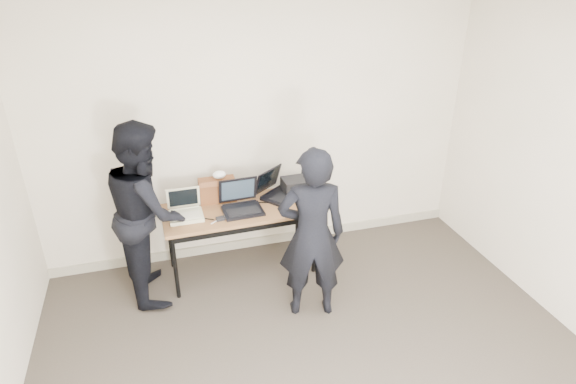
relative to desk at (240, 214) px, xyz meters
name	(u,v)px	position (x,y,z in m)	size (l,w,h in m)	color
room	(346,248)	(0.33, -1.83, 0.69)	(4.60, 4.60, 2.80)	#3D362E
desk	(240,214)	(0.00, 0.00, 0.00)	(1.52, 0.69, 0.72)	brown
laptop_beige	(185,211)	(-0.52, 0.00, 0.11)	(0.31, 0.31, 0.25)	beige
laptop_center	(241,203)	(0.01, -0.01, 0.13)	(0.39, 0.38, 0.29)	black
laptop_right	(276,190)	(0.42, 0.18, 0.12)	(0.52, 0.51, 0.28)	black
leather_satchel	(217,189)	(-0.18, 0.23, 0.19)	(0.36, 0.18, 0.25)	brown
tissue	(219,175)	(-0.15, 0.23, 0.34)	(0.13, 0.10, 0.08)	white
equipment_box	(296,186)	(0.63, 0.19, 0.14)	(0.27, 0.23, 0.15)	black
power_brick	(220,219)	(-0.22, -0.17, 0.07)	(0.08, 0.05, 0.03)	black
cables	(245,207)	(0.05, 0.01, 0.06)	(1.14, 0.51, 0.01)	black
person_typist	(312,235)	(0.47, -0.79, 0.14)	(0.59, 0.38, 1.61)	black
person_observer	(147,211)	(-0.87, -0.06, 0.20)	(0.83, 0.65, 1.71)	black
baseboard	(264,240)	(0.33, 0.41, -0.61)	(4.50, 0.03, 0.10)	#A39D87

